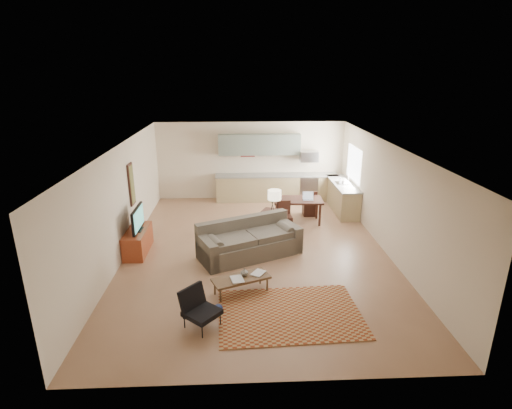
{
  "coord_description": "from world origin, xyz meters",
  "views": [
    {
      "loc": [
        -0.43,
        -9.22,
        4.38
      ],
      "look_at": [
        0.0,
        0.3,
        1.15
      ],
      "focal_mm": 28.0,
      "sensor_mm": 36.0,
      "label": 1
    }
  ],
  "objects_px": {
    "coffee_table": "(241,285)",
    "tv_credenza": "(138,241)",
    "dining_table": "(298,211)",
    "armchair": "(202,309)",
    "console_table": "(274,224)",
    "sofa": "(250,239)"
  },
  "relations": [
    {
      "from": "coffee_table",
      "to": "tv_credenza",
      "type": "height_order",
      "value": "tv_credenza"
    },
    {
      "from": "tv_credenza",
      "to": "dining_table",
      "type": "xyz_separation_m",
      "value": [
        4.31,
        1.9,
        0.07
      ]
    },
    {
      "from": "armchair",
      "to": "console_table",
      "type": "xyz_separation_m",
      "value": [
        1.64,
        4.03,
        0.01
      ]
    },
    {
      "from": "armchair",
      "to": "tv_credenza",
      "type": "xyz_separation_m",
      "value": [
        -1.87,
        3.2,
        -0.06
      ]
    },
    {
      "from": "console_table",
      "to": "sofa",
      "type": "bearing_deg",
      "value": -96.72
    },
    {
      "from": "armchair",
      "to": "dining_table",
      "type": "height_order",
      "value": "dining_table"
    },
    {
      "from": "coffee_table",
      "to": "console_table",
      "type": "relative_size",
      "value": 1.57
    },
    {
      "from": "armchair",
      "to": "dining_table",
      "type": "xyz_separation_m",
      "value": [
        2.44,
        5.09,
        0.0
      ]
    },
    {
      "from": "console_table",
      "to": "dining_table",
      "type": "relative_size",
      "value": 0.52
    },
    {
      "from": "coffee_table",
      "to": "tv_credenza",
      "type": "bearing_deg",
      "value": 118.63
    },
    {
      "from": "coffee_table",
      "to": "console_table",
      "type": "height_order",
      "value": "console_table"
    },
    {
      "from": "armchair",
      "to": "tv_credenza",
      "type": "bearing_deg",
      "value": 71.62
    },
    {
      "from": "tv_credenza",
      "to": "armchair",
      "type": "bearing_deg",
      "value": -59.65
    },
    {
      "from": "sofa",
      "to": "tv_credenza",
      "type": "distance_m",
      "value": 2.83
    },
    {
      "from": "console_table",
      "to": "dining_table",
      "type": "height_order",
      "value": "console_table"
    },
    {
      "from": "sofa",
      "to": "console_table",
      "type": "height_order",
      "value": "sofa"
    },
    {
      "from": "tv_credenza",
      "to": "console_table",
      "type": "height_order",
      "value": "console_table"
    },
    {
      "from": "coffee_table",
      "to": "dining_table",
      "type": "relative_size",
      "value": 0.82
    },
    {
      "from": "sofa",
      "to": "dining_table",
      "type": "relative_size",
      "value": 1.79
    },
    {
      "from": "armchair",
      "to": "tv_credenza",
      "type": "distance_m",
      "value": 3.7
    },
    {
      "from": "coffee_table",
      "to": "tv_credenza",
      "type": "distance_m",
      "value": 3.31
    },
    {
      "from": "sofa",
      "to": "dining_table",
      "type": "distance_m",
      "value": 2.7
    }
  ]
}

